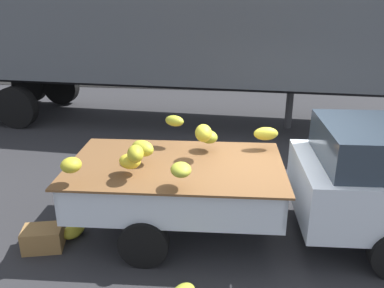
{
  "coord_description": "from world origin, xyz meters",
  "views": [
    {
      "loc": [
        -0.45,
        -5.31,
        3.31
      ],
      "look_at": [
        -1.04,
        -0.35,
        1.38
      ],
      "focal_mm": 37.09,
      "sensor_mm": 36.0,
      "label": 1
    }
  ],
  "objects_px": {
    "pickup_truck": "(328,181)",
    "produce_crate": "(43,238)",
    "semi_trailer": "(159,24)",
    "fallen_banana_bunch_near_tailgate": "(74,230)"
  },
  "relations": [
    {
      "from": "semi_trailer",
      "to": "fallen_banana_bunch_near_tailgate",
      "type": "bearing_deg",
      "value": -89.01
    },
    {
      "from": "pickup_truck",
      "to": "fallen_banana_bunch_near_tailgate",
      "type": "relative_size",
      "value": 13.84
    },
    {
      "from": "pickup_truck",
      "to": "semi_trailer",
      "type": "xyz_separation_m",
      "value": [
        -3.32,
        5.16,
        1.66
      ]
    },
    {
      "from": "pickup_truck",
      "to": "semi_trailer",
      "type": "relative_size",
      "value": 0.44
    },
    {
      "from": "produce_crate",
      "to": "semi_trailer",
      "type": "bearing_deg",
      "value": 84.98
    },
    {
      "from": "produce_crate",
      "to": "pickup_truck",
      "type": "bearing_deg",
      "value": 10.97
    },
    {
      "from": "pickup_truck",
      "to": "produce_crate",
      "type": "height_order",
      "value": "pickup_truck"
    },
    {
      "from": "pickup_truck",
      "to": "produce_crate",
      "type": "xyz_separation_m",
      "value": [
        -3.84,
        -0.74,
        -0.72
      ]
    },
    {
      "from": "semi_trailer",
      "to": "fallen_banana_bunch_near_tailgate",
      "type": "distance_m",
      "value": 6.1
    },
    {
      "from": "pickup_truck",
      "to": "fallen_banana_bunch_near_tailgate",
      "type": "bearing_deg",
      "value": -175.94
    }
  ]
}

